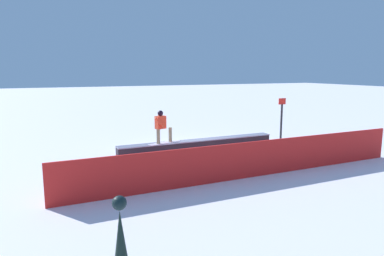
# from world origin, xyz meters

# --- Properties ---
(ground_plane) EXTENTS (120.00, 120.00, 0.00)m
(ground_plane) POSITION_xyz_m (0.00, 0.00, 0.00)
(ground_plane) COLOR white
(grind_box) EXTENTS (6.91, 0.60, 0.50)m
(grind_box) POSITION_xyz_m (0.00, 0.00, 0.23)
(grind_box) COLOR black
(grind_box) RESTS_ON ground_plane
(snowboarder) EXTENTS (1.45, 0.73, 1.32)m
(snowboarder) POSITION_xyz_m (1.66, 0.06, 1.21)
(snowboarder) COLOR silver
(snowboarder) RESTS_ON grind_box
(safety_fence) EXTENTS (12.10, 0.25, 1.15)m
(safety_fence) POSITION_xyz_m (0.00, 3.89, 0.58)
(safety_fence) COLOR red
(safety_fence) RESTS_ON ground_plane
(trail_marker) EXTENTS (0.40, 0.10, 2.02)m
(trail_marker) POSITION_xyz_m (-4.80, -0.72, 1.08)
(trail_marker) COLOR #262628
(trail_marker) RESTS_ON ground_plane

